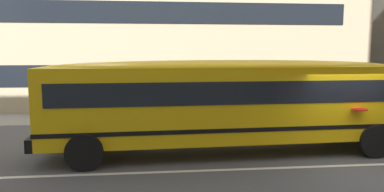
% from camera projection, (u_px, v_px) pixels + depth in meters
% --- Properties ---
extents(ground_plane, '(400.00, 400.00, 0.00)m').
position_uv_depth(ground_plane, '(356.00, 165.00, 10.04)').
color(ground_plane, '#4C4C4F').
extents(sidewalk_far, '(120.00, 3.00, 0.01)m').
position_uv_depth(sidewalk_far, '(266.00, 115.00, 18.11)').
color(sidewalk_far, gray).
rests_on(sidewalk_far, ground_plane).
extents(lane_centreline, '(110.00, 0.16, 0.01)m').
position_uv_depth(lane_centreline, '(356.00, 165.00, 10.04)').
color(lane_centreline, silver).
rests_on(lane_centreline, ground_plane).
extents(school_bus, '(12.99, 3.12, 2.89)m').
position_uv_depth(school_bus, '(236.00, 98.00, 11.26)').
color(school_bus, yellow).
rests_on(school_bus, ground_plane).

